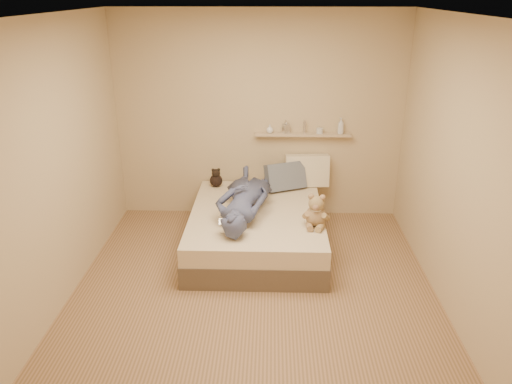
{
  "coord_description": "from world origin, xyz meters",
  "views": [
    {
      "loc": [
        0.15,
        -4.22,
        2.79
      ],
      "look_at": [
        0.0,
        0.65,
        0.8
      ],
      "focal_mm": 35.0,
      "sensor_mm": 36.0,
      "label": 1
    }
  ],
  "objects_px": {
    "teddy_bear": "(316,213)",
    "person": "(245,197)",
    "dark_plush": "(216,179)",
    "bed": "(257,229)",
    "game_console": "(227,222)",
    "wall_shelf": "(303,135)",
    "pillow_cream": "(307,171)",
    "pillow_grey": "(285,176)"
  },
  "relations": [
    {
      "from": "game_console",
      "to": "pillow_grey",
      "type": "relative_size",
      "value": 0.32
    },
    {
      "from": "bed",
      "to": "dark_plush",
      "type": "bearing_deg",
      "value": 125.77
    },
    {
      "from": "game_console",
      "to": "teddy_bear",
      "type": "xyz_separation_m",
      "value": [
        0.92,
        0.21,
        0.01
      ]
    },
    {
      "from": "bed",
      "to": "dark_plush",
      "type": "relative_size",
      "value": 7.67
    },
    {
      "from": "dark_plush",
      "to": "pillow_cream",
      "type": "height_order",
      "value": "pillow_cream"
    },
    {
      "from": "bed",
      "to": "teddy_bear",
      "type": "xyz_separation_m",
      "value": [
        0.63,
        -0.37,
        0.38
      ]
    },
    {
      "from": "pillow_grey",
      "to": "wall_shelf",
      "type": "height_order",
      "value": "wall_shelf"
    },
    {
      "from": "game_console",
      "to": "teddy_bear",
      "type": "height_order",
      "value": "teddy_bear"
    },
    {
      "from": "game_console",
      "to": "wall_shelf",
      "type": "xyz_separation_m",
      "value": [
        0.84,
        1.49,
        0.51
      ]
    },
    {
      "from": "dark_plush",
      "to": "wall_shelf",
      "type": "relative_size",
      "value": 0.21
    },
    {
      "from": "pillow_cream",
      "to": "wall_shelf",
      "type": "height_order",
      "value": "wall_shelf"
    },
    {
      "from": "teddy_bear",
      "to": "person",
      "type": "xyz_separation_m",
      "value": [
        -0.77,
        0.34,
        0.03
      ]
    },
    {
      "from": "dark_plush",
      "to": "person",
      "type": "bearing_deg",
      "value": -62.38
    },
    {
      "from": "teddy_bear",
      "to": "wall_shelf",
      "type": "xyz_separation_m",
      "value": [
        -0.08,
        1.28,
        0.5
      ]
    },
    {
      "from": "pillow_cream",
      "to": "wall_shelf",
      "type": "distance_m",
      "value": 0.46
    },
    {
      "from": "game_console",
      "to": "pillow_grey",
      "type": "xyz_separation_m",
      "value": [
        0.63,
        1.27,
        0.03
      ]
    },
    {
      "from": "wall_shelf",
      "to": "teddy_bear",
      "type": "bearing_deg",
      "value": -86.2
    },
    {
      "from": "wall_shelf",
      "to": "game_console",
      "type": "bearing_deg",
      "value": -119.34
    },
    {
      "from": "teddy_bear",
      "to": "wall_shelf",
      "type": "height_order",
      "value": "wall_shelf"
    },
    {
      "from": "game_console",
      "to": "dark_plush",
      "type": "distance_m",
      "value": 1.36
    },
    {
      "from": "bed",
      "to": "dark_plush",
      "type": "height_order",
      "value": "dark_plush"
    },
    {
      "from": "teddy_bear",
      "to": "person",
      "type": "distance_m",
      "value": 0.84
    },
    {
      "from": "game_console",
      "to": "wall_shelf",
      "type": "bearing_deg",
      "value": 60.66
    },
    {
      "from": "person",
      "to": "bed",
      "type": "bearing_deg",
      "value": -161.88
    },
    {
      "from": "dark_plush",
      "to": "bed",
      "type": "bearing_deg",
      "value": -54.23
    },
    {
      "from": "pillow_grey",
      "to": "person",
      "type": "distance_m",
      "value": 0.86
    },
    {
      "from": "bed",
      "to": "pillow_cream",
      "type": "bearing_deg",
      "value": 53.47
    },
    {
      "from": "dark_plush",
      "to": "person",
      "type": "distance_m",
      "value": 0.88
    },
    {
      "from": "bed",
      "to": "game_console",
      "type": "height_order",
      "value": "game_console"
    },
    {
      "from": "pillow_grey",
      "to": "bed",
      "type": "bearing_deg",
      "value": -116.04
    },
    {
      "from": "teddy_bear",
      "to": "pillow_cream",
      "type": "xyz_separation_m",
      "value": [
        -0.02,
        1.2,
        0.05
      ]
    },
    {
      "from": "game_console",
      "to": "pillow_cream",
      "type": "bearing_deg",
      "value": 57.41
    },
    {
      "from": "bed",
      "to": "wall_shelf",
      "type": "bearing_deg",
      "value": 58.82
    },
    {
      "from": "dark_plush",
      "to": "pillow_grey",
      "type": "xyz_separation_m",
      "value": [
        0.88,
        -0.06,
        0.06
      ]
    },
    {
      "from": "pillow_cream",
      "to": "person",
      "type": "xyz_separation_m",
      "value": [
        -0.75,
        -0.85,
        -0.02
      ]
    },
    {
      "from": "pillow_grey",
      "to": "person",
      "type": "relative_size",
      "value": 0.33
    },
    {
      "from": "dark_plush",
      "to": "teddy_bear",
      "type": "bearing_deg",
      "value": -43.59
    },
    {
      "from": "game_console",
      "to": "dark_plush",
      "type": "relative_size",
      "value": 0.65
    },
    {
      "from": "wall_shelf",
      "to": "pillow_cream",
      "type": "bearing_deg",
      "value": -50.58
    },
    {
      "from": "game_console",
      "to": "dark_plush",
      "type": "xyz_separation_m",
      "value": [
        -0.25,
        1.33,
        -0.04
      ]
    },
    {
      "from": "game_console",
      "to": "pillow_grey",
      "type": "bearing_deg",
      "value": 63.82
    },
    {
      "from": "teddy_bear",
      "to": "person",
      "type": "height_order",
      "value": "teddy_bear"
    }
  ]
}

